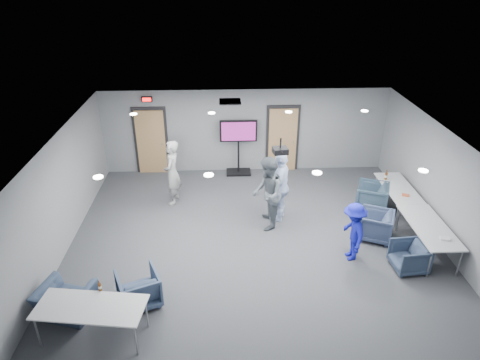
{
  "coord_description": "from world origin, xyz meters",
  "views": [
    {
      "loc": [
        -0.74,
        -8.82,
        6.16
      ],
      "look_at": [
        -0.31,
        0.88,
        1.2
      ],
      "focal_mm": 32.0,
      "sensor_mm": 36.0,
      "label": 1
    }
  ],
  "objects_px": {
    "chair_right_a": "(372,197)",
    "chair_right_c": "(409,257)",
    "tv_stand": "(238,144)",
    "chair_right_b": "(376,225)",
    "table_right_a": "(398,189)",
    "table_right_b": "(429,228)",
    "table_front_left": "(91,308)",
    "person_c": "(281,186)",
    "bottle_right": "(386,176)",
    "person_b": "(267,194)",
    "chair_front_b": "(66,301)",
    "person_d": "(353,232)",
    "person_a": "(172,173)",
    "chair_front_a": "(139,288)",
    "bottle_front": "(100,287)",
    "projector": "(280,150)"
  },
  "relations": [
    {
      "from": "table_front_left",
      "to": "tv_stand",
      "type": "relative_size",
      "value": 1.13
    },
    {
      "from": "person_c",
      "to": "chair_right_b",
      "type": "height_order",
      "value": "person_c"
    },
    {
      "from": "chair_right_a",
      "to": "chair_front_a",
      "type": "bearing_deg",
      "value": -37.58
    },
    {
      "from": "chair_right_b",
      "to": "table_right_a",
      "type": "relative_size",
      "value": 0.44
    },
    {
      "from": "person_b",
      "to": "table_right_a",
      "type": "height_order",
      "value": "person_b"
    },
    {
      "from": "person_c",
      "to": "chair_right_b",
      "type": "distance_m",
      "value": 2.55
    },
    {
      "from": "chair_right_a",
      "to": "table_right_a",
      "type": "relative_size",
      "value": 0.46
    },
    {
      "from": "person_b",
      "to": "chair_right_c",
      "type": "xyz_separation_m",
      "value": [
        2.99,
        -1.88,
        -0.64
      ]
    },
    {
      "from": "person_a",
      "to": "chair_right_a",
      "type": "bearing_deg",
      "value": 90.46
    },
    {
      "from": "table_front_left",
      "to": "chair_front_a",
      "type": "bearing_deg",
      "value": 59.89
    },
    {
      "from": "table_front_left",
      "to": "bottle_right",
      "type": "relative_size",
      "value": 7.02
    },
    {
      "from": "chair_front_a",
      "to": "chair_front_b",
      "type": "bearing_deg",
      "value": -12.24
    },
    {
      "from": "chair_right_a",
      "to": "tv_stand",
      "type": "relative_size",
      "value": 0.47
    },
    {
      "from": "table_right_a",
      "to": "bottle_right",
      "type": "relative_size",
      "value": 6.34
    },
    {
      "from": "person_c",
      "to": "chair_right_a",
      "type": "distance_m",
      "value": 2.69
    },
    {
      "from": "table_right_b",
      "to": "bottle_right",
      "type": "distance_m",
      "value": 2.4
    },
    {
      "from": "person_a",
      "to": "person_d",
      "type": "relative_size",
      "value": 1.31
    },
    {
      "from": "person_c",
      "to": "bottle_front",
      "type": "relative_size",
      "value": 8.36
    },
    {
      "from": "chair_right_a",
      "to": "chair_right_b",
      "type": "relative_size",
      "value": 1.06
    },
    {
      "from": "chair_right_c",
      "to": "projector",
      "type": "height_order",
      "value": "projector"
    },
    {
      "from": "chair_front_b",
      "to": "person_d",
      "type": "bearing_deg",
      "value": -149.55
    },
    {
      "from": "table_right_b",
      "to": "bottle_right",
      "type": "xyz_separation_m",
      "value": [
        -0.19,
        2.39,
        0.15
      ]
    },
    {
      "from": "tv_stand",
      "to": "chair_right_a",
      "type": "bearing_deg",
      "value": -34.46
    },
    {
      "from": "person_c",
      "to": "table_right_a",
      "type": "height_order",
      "value": "person_c"
    },
    {
      "from": "person_c",
      "to": "table_right_b",
      "type": "relative_size",
      "value": 0.98
    },
    {
      "from": "chair_front_a",
      "to": "chair_front_b",
      "type": "height_order",
      "value": "chair_front_a"
    },
    {
      "from": "chair_right_a",
      "to": "chair_right_c",
      "type": "height_order",
      "value": "chair_right_a"
    },
    {
      "from": "projector",
      "to": "table_right_a",
      "type": "bearing_deg",
      "value": 11.65
    },
    {
      "from": "person_b",
      "to": "chair_right_b",
      "type": "relative_size",
      "value": 2.42
    },
    {
      "from": "person_c",
      "to": "chair_front_b",
      "type": "bearing_deg",
      "value": -36.42
    },
    {
      "from": "bottle_right",
      "to": "tv_stand",
      "type": "relative_size",
      "value": 0.16
    },
    {
      "from": "person_b",
      "to": "bottle_right",
      "type": "distance_m",
      "value": 3.62
    },
    {
      "from": "chair_front_b",
      "to": "person_b",
      "type": "bearing_deg",
      "value": -128.7
    },
    {
      "from": "chair_right_b",
      "to": "chair_right_c",
      "type": "height_order",
      "value": "chair_right_b"
    },
    {
      "from": "person_b",
      "to": "bottle_front",
      "type": "height_order",
      "value": "person_b"
    },
    {
      "from": "chair_right_a",
      "to": "chair_right_b",
      "type": "height_order",
      "value": "chair_right_a"
    },
    {
      "from": "table_right_a",
      "to": "bottle_front",
      "type": "distance_m",
      "value": 7.99
    },
    {
      "from": "person_a",
      "to": "chair_right_b",
      "type": "xyz_separation_m",
      "value": [
        5.16,
        -2.02,
        -0.57
      ]
    },
    {
      "from": "chair_right_b",
      "to": "table_right_b",
      "type": "bearing_deg",
      "value": 81.35
    },
    {
      "from": "person_c",
      "to": "chair_right_b",
      "type": "relative_size",
      "value": 2.42
    },
    {
      "from": "table_right_b",
      "to": "bottle_front",
      "type": "relative_size",
      "value": 8.52
    },
    {
      "from": "chair_right_c",
      "to": "tv_stand",
      "type": "distance_m",
      "value": 6.25
    },
    {
      "from": "table_front_left",
      "to": "person_b",
      "type": "bearing_deg",
      "value": 53.35
    },
    {
      "from": "table_right_a",
      "to": "bottle_right",
      "type": "xyz_separation_m",
      "value": [
        -0.19,
        0.49,
        0.15
      ]
    },
    {
      "from": "table_right_b",
      "to": "table_front_left",
      "type": "height_order",
      "value": "same"
    },
    {
      "from": "person_c",
      "to": "chair_front_b",
      "type": "relative_size",
      "value": 1.96
    },
    {
      "from": "person_a",
      "to": "table_right_b",
      "type": "bearing_deg",
      "value": 73.69
    },
    {
      "from": "chair_right_b",
      "to": "bottle_right",
      "type": "relative_size",
      "value": 2.76
    },
    {
      "from": "person_b",
      "to": "chair_right_b",
      "type": "distance_m",
      "value": 2.78
    },
    {
      "from": "table_right_a",
      "to": "bottle_front",
      "type": "relative_size",
      "value": 7.92
    }
  ]
}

